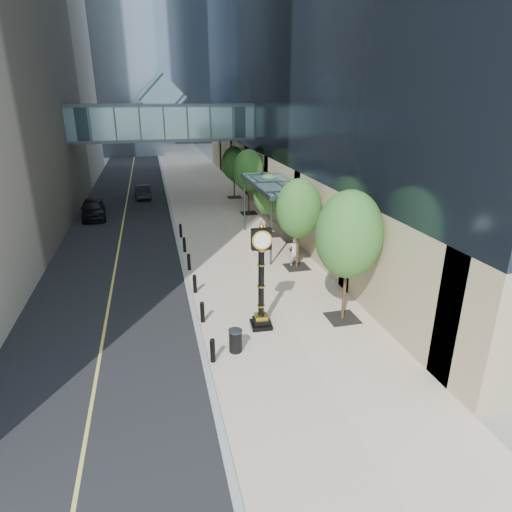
{
  "coord_description": "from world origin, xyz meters",
  "views": [
    {
      "loc": [
        -4.42,
        -13.03,
        9.66
      ],
      "look_at": [
        -0.05,
        4.86,
        2.78
      ],
      "focal_mm": 30.0,
      "sensor_mm": 36.0,
      "label": 1
    }
  ],
  "objects_px": {
    "pedestrian": "(294,252)",
    "car_far": "(142,191)",
    "car_near": "(93,209)",
    "street_clock": "(261,284)",
    "trash_bin": "(235,341)"
  },
  "relations": [
    {
      "from": "street_clock",
      "to": "trash_bin",
      "type": "distance_m",
      "value": 2.73
    },
    {
      "from": "pedestrian",
      "to": "car_far",
      "type": "xyz_separation_m",
      "value": [
        -8.95,
        21.42,
        -0.27
      ]
    },
    {
      "from": "pedestrian",
      "to": "car_far",
      "type": "height_order",
      "value": "pedestrian"
    },
    {
      "from": "pedestrian",
      "to": "trash_bin",
      "type": "bearing_deg",
      "value": 61.51
    },
    {
      "from": "trash_bin",
      "to": "car_far",
      "type": "distance_m",
      "value": 29.95
    },
    {
      "from": "trash_bin",
      "to": "street_clock",
      "type": "bearing_deg",
      "value": 48.17
    },
    {
      "from": "car_far",
      "to": "car_near",
      "type": "bearing_deg",
      "value": 55.55
    },
    {
      "from": "car_near",
      "to": "car_far",
      "type": "height_order",
      "value": "car_near"
    },
    {
      "from": "trash_bin",
      "to": "car_far",
      "type": "height_order",
      "value": "car_far"
    },
    {
      "from": "street_clock",
      "to": "car_far",
      "type": "distance_m",
      "value": 28.59
    },
    {
      "from": "car_far",
      "to": "street_clock",
      "type": "bearing_deg",
      "value": 95.79
    },
    {
      "from": "street_clock",
      "to": "car_far",
      "type": "xyz_separation_m",
      "value": [
        -5.2,
        28.08,
        -1.43
      ]
    },
    {
      "from": "pedestrian",
      "to": "car_far",
      "type": "distance_m",
      "value": 23.22
    },
    {
      "from": "car_far",
      "to": "pedestrian",
      "type": "bearing_deg",
      "value": 107.96
    },
    {
      "from": "street_clock",
      "to": "pedestrian",
      "type": "distance_m",
      "value": 7.72
    }
  ]
}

